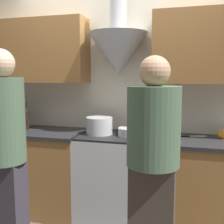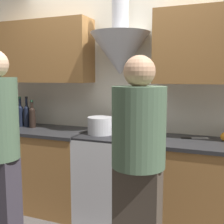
{
  "view_description": "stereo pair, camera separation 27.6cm",
  "coord_description": "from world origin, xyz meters",
  "px_view_note": "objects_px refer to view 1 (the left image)",
  "views": [
    {
      "loc": [
        0.75,
        -2.41,
        1.52
      ],
      "look_at": [
        0.0,
        0.23,
        1.17
      ],
      "focal_mm": 45.0,
      "sensor_mm": 36.0,
      "label": 1
    },
    {
      "loc": [
        1.01,
        -2.32,
        1.52
      ],
      "look_at": [
        0.0,
        0.23,
        1.17
      ],
      "focal_mm": 45.0,
      "sensor_mm": 36.0,
      "label": 2
    }
  ],
  "objects_px": {
    "stock_pot": "(99,126)",
    "person_foreground_right": "(153,170)",
    "orange_fruit": "(222,134)",
    "mixing_bowl": "(130,132)",
    "person_foreground_left": "(4,155)",
    "wine_bottle_5": "(20,116)",
    "wine_bottle_4": "(13,116)",
    "stove_range": "(115,177)",
    "wine_bottle_6": "(26,117)",
    "wine_bottle_3": "(4,117)"
  },
  "relations": [
    {
      "from": "wine_bottle_5",
      "to": "wine_bottle_3",
      "type": "bearing_deg",
      "value": -174.35
    },
    {
      "from": "wine_bottle_4",
      "to": "wine_bottle_5",
      "type": "height_order",
      "value": "wine_bottle_5"
    },
    {
      "from": "stock_pot",
      "to": "wine_bottle_3",
      "type": "bearing_deg",
      "value": 178.31
    },
    {
      "from": "wine_bottle_4",
      "to": "person_foreground_left",
      "type": "bearing_deg",
      "value": -57.48
    },
    {
      "from": "wine_bottle_4",
      "to": "stock_pot",
      "type": "height_order",
      "value": "wine_bottle_4"
    },
    {
      "from": "person_foreground_right",
      "to": "wine_bottle_4",
      "type": "bearing_deg",
      "value": 150.63
    },
    {
      "from": "stock_pot",
      "to": "person_foreground_left",
      "type": "height_order",
      "value": "person_foreground_left"
    },
    {
      "from": "wine_bottle_4",
      "to": "mixing_bowl",
      "type": "distance_m",
      "value": 1.41
    },
    {
      "from": "wine_bottle_3",
      "to": "mixing_bowl",
      "type": "xyz_separation_m",
      "value": [
        1.51,
        -0.03,
        -0.09
      ]
    },
    {
      "from": "person_foreground_right",
      "to": "wine_bottle_3",
      "type": "bearing_deg",
      "value": 152.28
    },
    {
      "from": "wine_bottle_4",
      "to": "wine_bottle_5",
      "type": "xyz_separation_m",
      "value": [
        0.09,
        0.01,
        0.0
      ]
    },
    {
      "from": "stock_pot",
      "to": "mixing_bowl",
      "type": "distance_m",
      "value": 0.33
    },
    {
      "from": "wine_bottle_3",
      "to": "wine_bottle_5",
      "type": "bearing_deg",
      "value": 5.65
    },
    {
      "from": "stove_range",
      "to": "orange_fruit",
      "type": "xyz_separation_m",
      "value": [
        1.05,
        0.12,
        0.5
      ]
    },
    {
      "from": "stove_range",
      "to": "wine_bottle_5",
      "type": "relative_size",
      "value": 2.54
    },
    {
      "from": "wine_bottle_5",
      "to": "wine_bottle_6",
      "type": "bearing_deg",
      "value": -10.64
    },
    {
      "from": "orange_fruit",
      "to": "wine_bottle_5",
      "type": "bearing_deg",
      "value": -178.19
    },
    {
      "from": "wine_bottle_4",
      "to": "person_foreground_right",
      "type": "relative_size",
      "value": 0.22
    },
    {
      "from": "wine_bottle_6",
      "to": "mixing_bowl",
      "type": "xyz_separation_m",
      "value": [
        1.23,
        -0.03,
        -0.09
      ]
    },
    {
      "from": "stove_range",
      "to": "person_foreground_left",
      "type": "bearing_deg",
      "value": -116.82
    },
    {
      "from": "orange_fruit",
      "to": "person_foreground_left",
      "type": "xyz_separation_m",
      "value": [
        -1.58,
        -1.18,
        -0.0
      ]
    },
    {
      "from": "wine_bottle_5",
      "to": "person_foreground_left",
      "type": "distance_m",
      "value": 1.27
    },
    {
      "from": "wine_bottle_6",
      "to": "stock_pot",
      "type": "height_order",
      "value": "wine_bottle_6"
    },
    {
      "from": "wine_bottle_3",
      "to": "person_foreground_left",
      "type": "height_order",
      "value": "person_foreground_left"
    },
    {
      "from": "wine_bottle_4",
      "to": "orange_fruit",
      "type": "xyz_separation_m",
      "value": [
        2.28,
        0.08,
        -0.1
      ]
    },
    {
      "from": "wine_bottle_6",
      "to": "orange_fruit",
      "type": "bearing_deg",
      "value": 2.34
    },
    {
      "from": "person_foreground_right",
      "to": "stock_pot",
      "type": "bearing_deg",
      "value": 125.95
    },
    {
      "from": "person_foreground_right",
      "to": "mixing_bowl",
      "type": "bearing_deg",
      "value": 110.44
    },
    {
      "from": "stove_range",
      "to": "wine_bottle_6",
      "type": "height_order",
      "value": "wine_bottle_6"
    },
    {
      "from": "wine_bottle_4",
      "to": "orange_fruit",
      "type": "relative_size",
      "value": 4.48
    },
    {
      "from": "wine_bottle_6",
      "to": "mixing_bowl",
      "type": "height_order",
      "value": "wine_bottle_6"
    },
    {
      "from": "wine_bottle_5",
      "to": "person_foreground_left",
      "type": "relative_size",
      "value": 0.21
    },
    {
      "from": "person_foreground_right",
      "to": "wine_bottle_6",
      "type": "bearing_deg",
      "value": 148.16
    },
    {
      "from": "stock_pot",
      "to": "person_foreground_left",
      "type": "xyz_separation_m",
      "value": [
        -0.37,
        -1.05,
        -0.05
      ]
    },
    {
      "from": "wine_bottle_4",
      "to": "stock_pot",
      "type": "bearing_deg",
      "value": -2.39
    },
    {
      "from": "wine_bottle_6",
      "to": "stock_pot",
      "type": "distance_m",
      "value": 0.9
    },
    {
      "from": "wine_bottle_3",
      "to": "wine_bottle_4",
      "type": "height_order",
      "value": "wine_bottle_4"
    },
    {
      "from": "stove_range",
      "to": "person_foreground_right",
      "type": "bearing_deg",
      "value": -61.34
    },
    {
      "from": "wine_bottle_6",
      "to": "person_foreground_right",
      "type": "xyz_separation_m",
      "value": [
        1.58,
        -0.98,
        -0.14
      ]
    },
    {
      "from": "orange_fruit",
      "to": "mixing_bowl",
      "type": "bearing_deg",
      "value": -172.61
    },
    {
      "from": "stock_pot",
      "to": "person_foreground_right",
      "type": "bearing_deg",
      "value": -54.05
    },
    {
      "from": "wine_bottle_6",
      "to": "person_foreground_left",
      "type": "distance_m",
      "value": 1.22
    },
    {
      "from": "stove_range",
      "to": "person_foreground_right",
      "type": "height_order",
      "value": "person_foreground_right"
    },
    {
      "from": "person_foreground_left",
      "to": "person_foreground_right",
      "type": "bearing_deg",
      "value": 5.94
    },
    {
      "from": "stock_pot",
      "to": "person_foreground_right",
      "type": "distance_m",
      "value": 1.17
    },
    {
      "from": "mixing_bowl",
      "to": "person_foreground_right",
      "type": "relative_size",
      "value": 0.15
    },
    {
      "from": "person_foreground_left",
      "to": "person_foreground_right",
      "type": "distance_m",
      "value": 1.06
    },
    {
      "from": "stove_range",
      "to": "wine_bottle_4",
      "type": "relative_size",
      "value": 2.56
    },
    {
      "from": "wine_bottle_5",
      "to": "person_foreground_right",
      "type": "bearing_deg",
      "value": -30.88
    },
    {
      "from": "wine_bottle_3",
      "to": "person_foreground_right",
      "type": "bearing_deg",
      "value": -27.72
    }
  ]
}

